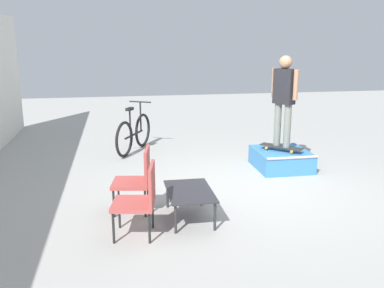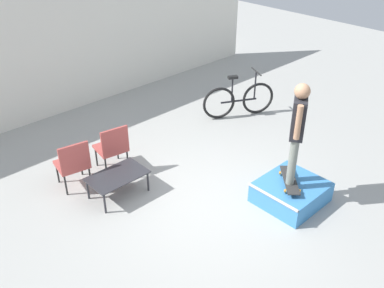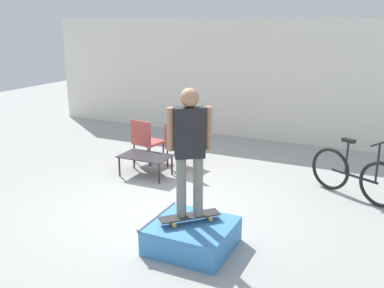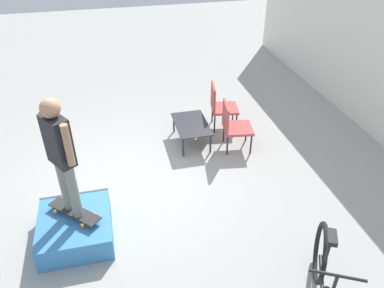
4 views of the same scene
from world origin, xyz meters
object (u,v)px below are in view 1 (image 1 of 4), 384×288
object	(u,v)px
coffee_table	(190,193)
skate_ramp_box	(281,159)
patio_chair_left	(141,197)
bicycle	(134,134)
skateboard_on_ramp	(281,147)
person_skater	(284,94)
patio_chair_right	(137,177)

from	to	relation	value
coffee_table	skate_ramp_box	bearing A→B (deg)	-46.68
patio_chair_left	bicycle	bearing A→B (deg)	-171.36
skateboard_on_ramp	person_skater	distance (m)	1.01
patio_chair_right	skateboard_on_ramp	bearing A→B (deg)	128.44
coffee_table	patio_chair_right	size ratio (longest dim) A/B	1.05
coffee_table	bicycle	xyz separation A→B (m)	(3.78, 0.60, 0.04)
patio_chair_left	skate_ramp_box	bearing A→B (deg)	140.63
person_skater	bicycle	xyz separation A→B (m)	(1.81, 2.71, -1.04)
patio_chair_left	person_skater	bearing A→B (deg)	140.39
person_skater	bicycle	bearing A→B (deg)	23.40
skate_ramp_box	person_skater	world-z (taller)	person_skater
person_skater	coffee_table	distance (m)	3.08
bicycle	patio_chair_right	bearing A→B (deg)	-154.39
skate_ramp_box	bicycle	world-z (taller)	bicycle
skate_ramp_box	patio_chair_right	bearing A→B (deg)	119.86
skate_ramp_box	patio_chair_right	size ratio (longest dim) A/B	1.15
skate_ramp_box	skateboard_on_ramp	world-z (taller)	skateboard_on_ramp
person_skater	coffee_table	xyz separation A→B (m)	(-1.97, 2.11, -1.08)
skate_ramp_box	bicycle	distance (m)	3.26
skateboard_on_ramp	bicycle	bearing A→B (deg)	10.54
skate_ramp_box	coffee_table	size ratio (longest dim) A/B	1.10
patio_chair_left	patio_chair_right	bearing A→B (deg)	-170.07
skateboard_on_ramp	coffee_table	world-z (taller)	skateboard_on_ramp
person_skater	patio_chair_right	bearing A→B (deg)	86.60
bicycle	skateboard_on_ramp	bearing A→B (deg)	-96.55
skateboard_on_ramp	patio_chair_left	bearing A→B (deg)	84.75
patio_chair_right	bicycle	world-z (taller)	bicycle
skateboard_on_ramp	patio_chair_left	size ratio (longest dim) A/B	0.77
coffee_table	patio_chair_right	world-z (taller)	patio_chair_right
person_skater	patio_chair_left	world-z (taller)	person_skater
skateboard_on_ramp	patio_chair_right	world-z (taller)	patio_chair_right
bicycle	skate_ramp_box	bearing A→B (deg)	-95.66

